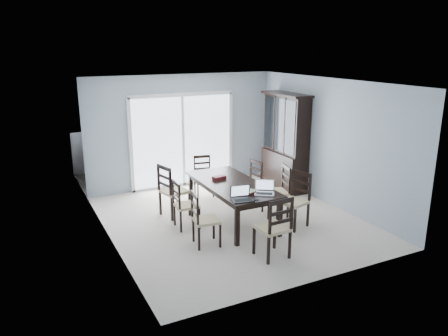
% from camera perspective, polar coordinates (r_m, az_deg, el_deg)
% --- Properties ---
extents(floor, '(5.00, 5.00, 0.00)m').
position_cam_1_polar(floor, '(8.38, 1.01, -6.86)').
color(floor, beige).
rests_on(floor, ground).
extents(ceiling, '(5.00, 5.00, 0.00)m').
position_cam_1_polar(ceiling, '(7.76, 1.10, 11.15)').
color(ceiling, white).
rests_on(ceiling, back_wall).
extents(back_wall, '(4.50, 0.02, 2.60)m').
position_cam_1_polar(back_wall, '(10.20, -5.46, 4.83)').
color(back_wall, '#92A2AE').
rests_on(back_wall, floor).
extents(wall_left, '(0.02, 5.00, 2.60)m').
position_cam_1_polar(wall_left, '(7.25, -14.93, -0.18)').
color(wall_left, '#92A2AE').
rests_on(wall_left, floor).
extents(wall_right, '(0.02, 5.00, 2.60)m').
position_cam_1_polar(wall_right, '(9.20, 13.60, 3.25)').
color(wall_right, '#92A2AE').
rests_on(wall_right, floor).
extents(balcony, '(4.50, 2.00, 0.10)m').
position_cam_1_polar(balcony, '(11.44, -7.10, -0.99)').
color(balcony, gray).
rests_on(balcony, ground).
extents(railing, '(4.50, 0.06, 1.10)m').
position_cam_1_polar(railing, '(12.21, -8.77, 2.93)').
color(railing, '#99999E').
rests_on(railing, balcony).
extents(dining_table, '(1.00, 2.20, 0.75)m').
position_cam_1_polar(dining_table, '(8.15, 1.03, -2.49)').
color(dining_table, black).
rests_on(dining_table, floor).
extents(china_hutch, '(0.50, 1.38, 2.20)m').
position_cam_1_polar(china_hutch, '(10.09, 7.99, 3.29)').
color(china_hutch, black).
rests_on(china_hutch, floor).
extents(sliding_door, '(2.52, 0.05, 2.18)m').
position_cam_1_polar(sliding_door, '(10.22, -5.39, 3.63)').
color(sliding_door, silver).
rests_on(sliding_door, floor).
extents(chair_left_near, '(0.46, 0.45, 1.06)m').
position_cam_1_polar(chair_left_near, '(7.19, -3.02, -5.98)').
color(chair_left_near, black).
rests_on(chair_left_near, floor).
extents(chair_left_mid, '(0.41, 0.40, 1.04)m').
position_cam_1_polar(chair_left_mid, '(7.89, -5.55, -4.12)').
color(chair_left_mid, black).
rests_on(chair_left_mid, floor).
extents(chair_left_far, '(0.56, 0.55, 1.21)m').
position_cam_1_polar(chair_left_far, '(8.42, -7.10, -2.24)').
color(chair_left_far, black).
rests_on(chair_left_far, floor).
extents(chair_right_near, '(0.56, 0.55, 1.16)m').
position_cam_1_polar(chair_right_near, '(8.08, 9.51, -3.29)').
color(chair_right_near, black).
rests_on(chair_right_near, floor).
extents(chair_right_mid, '(0.53, 0.53, 1.15)m').
position_cam_1_polar(chair_right_mid, '(8.54, 7.37, -2.22)').
color(chair_right_mid, black).
rests_on(chair_right_mid, floor).
extents(chair_right_far, '(0.46, 0.45, 1.04)m').
position_cam_1_polar(chair_right_far, '(9.17, 3.70, -1.23)').
color(chair_right_far, black).
rests_on(chair_right_far, floor).
extents(chair_end_near, '(0.46, 0.48, 1.18)m').
position_cam_1_polar(chair_end_near, '(6.76, 6.85, -6.97)').
color(chair_end_near, black).
rests_on(chair_end_near, floor).
extents(chair_end_far, '(0.45, 0.46, 1.01)m').
position_cam_1_polar(chair_end_far, '(9.66, -2.77, -0.41)').
color(chair_end_far, black).
rests_on(chair_end_far, floor).
extents(laptop_dark, '(0.39, 0.30, 0.24)m').
position_cam_1_polar(laptop_dark, '(7.20, 2.44, -3.86)').
color(laptop_dark, black).
rests_on(laptop_dark, dining_table).
extents(laptop_silver, '(0.42, 0.38, 0.23)m').
position_cam_1_polar(laptop_silver, '(7.53, 5.29, -3.03)').
color(laptop_silver, silver).
rests_on(laptop_silver, dining_table).
extents(book_stack, '(0.35, 0.32, 0.05)m').
position_cam_1_polar(book_stack, '(7.56, 3.03, -3.16)').
color(book_stack, maroon).
rests_on(book_stack, dining_table).
extents(cell_phone, '(0.10, 0.07, 0.01)m').
position_cam_1_polar(cell_phone, '(7.26, 4.23, -4.15)').
color(cell_phone, black).
rests_on(cell_phone, dining_table).
extents(game_box, '(0.27, 0.17, 0.06)m').
position_cam_1_polar(game_box, '(8.33, -0.63, -1.28)').
color(game_box, '#480E1B').
rests_on(game_box, dining_table).
extents(hot_tub, '(1.93, 1.78, 0.87)m').
position_cam_1_polar(hot_tub, '(11.17, -11.51, 1.00)').
color(hot_tub, maroon).
rests_on(hot_tub, balcony).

